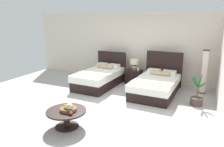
{
  "coord_description": "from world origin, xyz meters",
  "views": [
    {
      "loc": [
        2.47,
        -5.21,
        2.38
      ],
      "look_at": [
        -0.08,
        0.4,
        0.8
      ],
      "focal_mm": 34.19,
      "sensor_mm": 36.0,
      "label": 1
    }
  ],
  "objects": [
    {
      "name": "loose_apple",
      "position": [
        -0.05,
        -1.79,
        0.44
      ],
      "size": [
        0.08,
        0.08,
        0.08
      ],
      "color": "red",
      "rests_on": "coffee_table"
    },
    {
      "name": "potted_palm",
      "position": [
        2.3,
        0.94,
        0.22
      ],
      "size": [
        0.44,
        0.51,
        0.89
      ],
      "color": "#433833",
      "rests_on": "ground"
    },
    {
      "name": "coffee_table",
      "position": [
        -0.28,
        -1.63,
        0.29
      ],
      "size": [
        0.89,
        0.89,
        0.4
      ],
      "color": "black",
      "rests_on": "ground"
    },
    {
      "name": "wall_back",
      "position": [
        0.0,
        2.81,
        1.31
      ],
      "size": [
        9.39,
        0.12,
        2.61
      ],
      "primitive_type": "cube",
      "color": "beige",
      "rests_on": "ground"
    },
    {
      "name": "floor_lamp_corner",
      "position": [
        2.41,
        2.12,
        0.72
      ],
      "size": [
        0.2,
        0.2,
        1.44
      ],
      "color": "#312C21",
      "rests_on": "ground"
    },
    {
      "name": "bed_near_corner",
      "position": [
        1.03,
        1.42,
        0.3
      ],
      "size": [
        1.34,
        2.15,
        1.26
      ],
      "color": "black",
      "rests_on": "ground"
    },
    {
      "name": "table_lamp",
      "position": [
        -0.01,
        2.26,
        0.78
      ],
      "size": [
        0.32,
        0.32,
        0.41
      ],
      "color": "tan",
      "rests_on": "nightstand"
    },
    {
      "name": "fruit_bowl",
      "position": [
        -0.22,
        -1.63,
        0.47
      ],
      "size": [
        0.38,
        0.38,
        0.2
      ],
      "color": "brown",
      "rests_on": "coffee_table"
    },
    {
      "name": "nightstand",
      "position": [
        -0.01,
        2.24,
        0.26
      ],
      "size": [
        0.57,
        0.46,
        0.52
      ],
      "color": "black",
      "rests_on": "ground"
    },
    {
      "name": "vase",
      "position": [
        0.16,
        2.2,
        0.59
      ],
      "size": [
        0.08,
        0.08,
        0.14
      ],
      "color": "silver",
      "rests_on": "nightstand"
    },
    {
      "name": "bed_near_window",
      "position": [
        -1.03,
        1.4,
        0.32
      ],
      "size": [
        1.25,
        2.12,
        1.13
      ],
      "color": "black",
      "rests_on": "ground"
    },
    {
      "name": "ground_plane",
      "position": [
        0.0,
        0.0,
        -0.01
      ],
      "size": [
        9.39,
        9.22,
        0.02
      ],
      "primitive_type": "cube",
      "color": "#B3AEAB"
    }
  ]
}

